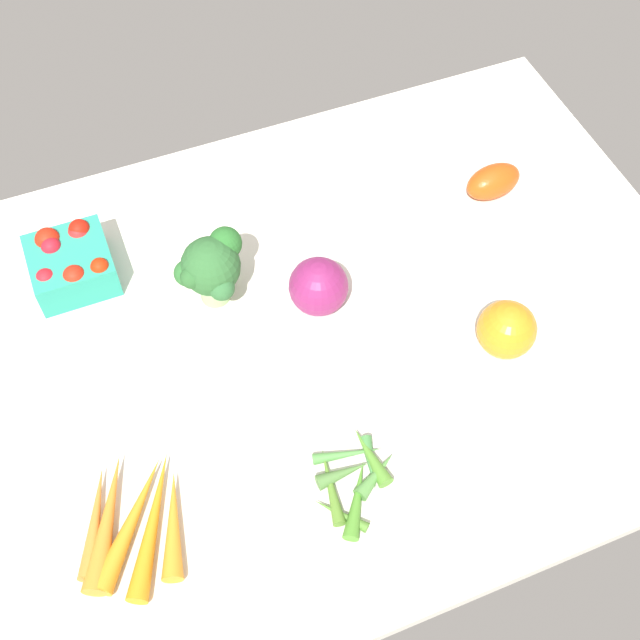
{
  "coord_description": "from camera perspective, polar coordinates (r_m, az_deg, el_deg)",
  "views": [
    {
      "loc": [
        22.22,
        55.52,
        91.94
      ],
      "look_at": [
        0.0,
        0.0,
        4.0
      ],
      "focal_mm": 46.66,
      "sensor_mm": 36.0,
      "label": 1
    }
  ],
  "objects": [
    {
      "name": "red_onion_near_basket",
      "position": [
        1.07,
        -0.1,
        2.32
      ],
      "size": [
        7.79,
        7.79,
        7.79
      ],
      "primitive_type": "sphere",
      "color": "#84225A",
      "rests_on": "tablecloth"
    },
    {
      "name": "tablecloth",
      "position": [
        1.09,
        0.0,
        -0.89
      ],
      "size": [
        104.0,
        76.0,
        2.0
      ],
      "primitive_type": "cube",
      "color": "silver",
      "rests_on": "ground"
    },
    {
      "name": "okra_pile",
      "position": [
        0.97,
        2.48,
        -10.68
      ],
      "size": [
        11.61,
        12.86,
        1.92
      ],
      "color": "#54832C",
      "rests_on": "tablecloth"
    },
    {
      "name": "broccoli_head",
      "position": [
        1.07,
        -7.47,
        3.61
      ],
      "size": [
        9.58,
        8.63,
        10.4
      ],
      "color": "#98C37C",
      "rests_on": "tablecloth"
    },
    {
      "name": "carrot_bunch",
      "position": [
        0.97,
        -12.79,
        -13.34
      ],
      "size": [
        14.27,
        18.19,
        2.81
      ],
      "color": "orange",
      "rests_on": "tablecloth"
    },
    {
      "name": "berry_basket",
      "position": [
        1.15,
        -16.73,
        3.83
      ],
      "size": [
        10.51,
        10.51,
        6.63
      ],
      "color": "teal",
      "rests_on": "tablecloth"
    },
    {
      "name": "heirloom_tomato_orange",
      "position": [
        1.06,
        12.68,
        -0.64
      ],
      "size": [
        7.49,
        7.49,
        7.49
      ],
      "primitive_type": "sphere",
      "color": "orange",
      "rests_on": "tablecloth"
    },
    {
      "name": "roma_tomato",
      "position": [
        1.24,
        11.79,
        9.29
      ],
      "size": [
        8.85,
        5.59,
        4.89
      ],
      "primitive_type": "ellipsoid",
      "rotation": [
        0.0,
        0.0,
        0.09
      ],
      "color": "#D14813",
      "rests_on": "tablecloth"
    }
  ]
}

